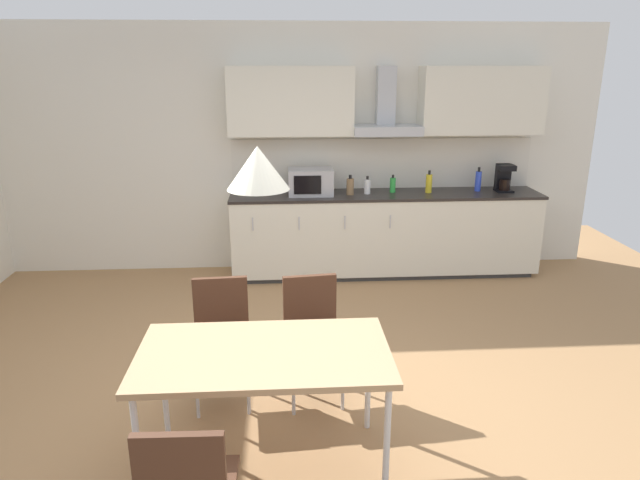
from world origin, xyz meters
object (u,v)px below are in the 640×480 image
at_px(pendant_lamp, 258,168).
at_px(coffee_maker, 504,178).
at_px(bottle_white, 367,186).
at_px(chair_far_right, 312,326).
at_px(chair_far_left, 221,328).
at_px(microwave, 310,182).
at_px(bottle_blue, 478,181).
at_px(bottle_brown, 350,186).
at_px(bottle_yellow, 429,183).
at_px(bottle_green, 393,185).
at_px(dining_table, 264,359).

bearing_deg(pendant_lamp, coffee_maker, 51.47).
height_order(bottle_white, chair_far_right, bottle_white).
relative_size(chair_far_left, pendant_lamp, 2.72).
height_order(microwave, bottle_blue, microwave).
bearing_deg(bottle_white, bottle_blue, 2.84).
bearing_deg(bottle_brown, chair_far_left, -116.14).
relative_size(bottle_yellow, pendant_lamp, 0.77).
height_order(bottle_green, chair_far_right, bottle_green).
xyz_separation_m(bottle_blue, pendant_lamp, (-2.29, -3.25, 0.75)).
distance_m(bottle_white, bottle_green, 0.30).
relative_size(bottle_white, dining_table, 0.14).
xyz_separation_m(chair_far_left, pendant_lamp, (0.32, -0.77, 1.26)).
bearing_deg(bottle_blue, bottle_white, -177.16).
distance_m(microwave, bottle_green, 0.91).
relative_size(coffee_maker, pendant_lamp, 0.94).
bearing_deg(coffee_maker, pendant_lamp, -128.53).
bearing_deg(bottle_yellow, chair_far_left, -130.07).
bearing_deg(pendant_lamp, microwave, 82.51).
bearing_deg(bottle_yellow, pendant_lamp, -118.25).
height_order(bottle_brown, bottle_green, bottle_brown).
height_order(bottle_yellow, bottle_green, bottle_yellow).
bearing_deg(bottle_white, microwave, 178.82).
xyz_separation_m(microwave, dining_table, (-0.42, -3.20, -0.35)).
xyz_separation_m(bottle_white, chair_far_left, (-1.36, -2.41, -0.48)).
height_order(bottle_green, pendant_lamp, pendant_lamp).
xyz_separation_m(bottle_green, chair_far_left, (-1.65, -2.48, -0.47)).
distance_m(microwave, bottle_white, 0.62).
relative_size(coffee_maker, bottle_green, 1.54).
relative_size(bottle_blue, pendant_lamp, 0.83).
bearing_deg(coffee_maker, bottle_brown, -177.75).
bearing_deg(coffee_maker, bottle_blue, 175.33).
bearing_deg(bottle_yellow, bottle_green, 173.54).
xyz_separation_m(coffee_maker, bottle_white, (-1.53, -0.04, -0.07)).
distance_m(bottle_yellow, chair_far_left, 3.22).
distance_m(bottle_blue, bottle_brown, 1.44).
bearing_deg(pendant_lamp, bottle_white, 71.94).
height_order(bottle_white, bottle_green, same).
xyz_separation_m(bottle_blue, bottle_yellow, (-0.57, -0.04, -0.01)).
bearing_deg(chair_far_left, pendant_lamp, -67.38).
relative_size(bottle_yellow, bottle_green, 1.26).
bearing_deg(microwave, bottle_blue, 1.51).
relative_size(bottle_blue, bottle_yellow, 1.09).
bearing_deg(bottle_green, coffee_maker, -1.08).
xyz_separation_m(bottle_green, pendant_lamp, (-1.33, -3.25, 0.78)).
relative_size(microwave, bottle_yellow, 1.96).
height_order(coffee_maker, bottle_blue, coffee_maker).
xyz_separation_m(microwave, pendant_lamp, (-0.42, -3.20, 0.72)).
bearing_deg(bottle_green, chair_far_right, -112.43).
bearing_deg(bottle_white, pendant_lamp, -108.06).
bearing_deg(bottle_white, chair_far_right, -106.86).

